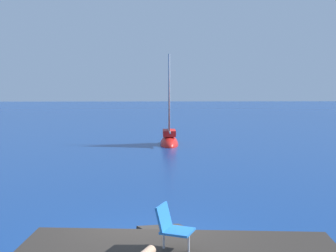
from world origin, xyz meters
TOP-DOWN VIEW (x-y plane):
  - ground_plane at (0.00, 0.00)m, footprint 160.00×160.00m
  - sailboat_near at (0.89, 16.39)m, footprint 1.07×3.18m
  - beach_chair at (0.42, -1.81)m, footprint 0.73×0.67m

SIDE VIEW (x-z plane):
  - ground_plane at x=0.00m, z-range 0.00..0.00m
  - sailboat_near at x=0.89m, z-range -2.62..3.26m
  - beach_chair at x=0.42m, z-range 0.71..1.51m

